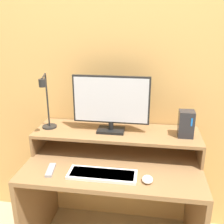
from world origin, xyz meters
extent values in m
cube|color=#E5AD60|center=(0.00, 0.70, 1.25)|extent=(6.00, 0.05, 2.50)
cube|color=olive|center=(0.00, 0.33, 0.71)|extent=(1.18, 0.66, 0.03)
cube|color=olive|center=(-0.57, 0.33, 0.35)|extent=(0.03, 0.66, 0.69)
cube|color=olive|center=(0.57, 0.33, 0.35)|extent=(0.03, 0.66, 0.69)
cube|color=olive|center=(-0.58, 0.49, 0.79)|extent=(0.02, 0.35, 0.14)
cube|color=olive|center=(0.58, 0.49, 0.79)|extent=(0.02, 0.35, 0.14)
cube|color=olive|center=(0.00, 0.49, 0.87)|extent=(1.18, 0.35, 0.02)
cube|color=black|center=(-0.04, 0.48, 0.89)|extent=(0.19, 0.13, 0.02)
cylinder|color=black|center=(-0.04, 0.48, 0.93)|extent=(0.04, 0.04, 0.06)
cube|color=black|center=(-0.04, 0.48, 1.12)|extent=(0.53, 0.02, 0.34)
cube|color=silver|center=(-0.04, 0.47, 1.12)|extent=(0.51, 0.01, 0.31)
cylinder|color=black|center=(-0.50, 0.48, 0.89)|extent=(0.11, 0.11, 0.01)
cylinder|color=black|center=(-0.50, 0.48, 1.09)|extent=(0.01, 0.01, 0.39)
cylinder|color=black|center=(-0.48, 0.40, 1.29)|extent=(0.06, 0.17, 0.01)
cylinder|color=black|center=(-0.45, 0.31, 1.26)|extent=(0.05, 0.05, 0.05)
cube|color=#28282D|center=(0.47, 0.47, 0.98)|extent=(0.10, 0.09, 0.18)
cube|color=#1972F2|center=(0.50, 0.42, 1.01)|extent=(0.01, 0.00, 0.06)
cube|color=white|center=(-0.05, 0.15, 0.73)|extent=(0.43, 0.15, 0.02)
cube|color=silver|center=(-0.05, 0.15, 0.74)|extent=(0.39, 0.12, 0.01)
ellipsoid|color=white|center=(0.23, 0.13, 0.74)|extent=(0.07, 0.08, 0.03)
cube|color=#99999E|center=(-0.38, 0.16, 0.73)|extent=(0.07, 0.15, 0.02)
camera|label=1|loc=(0.22, -1.23, 1.64)|focal=42.00mm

